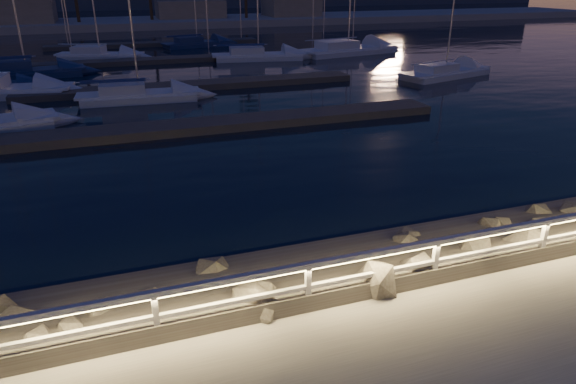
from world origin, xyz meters
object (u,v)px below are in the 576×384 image
Objects in this scene: sailboat_l at (346,49)px; sailboat_f at (136,94)px; sailboat_g at (256,55)px; sailboat_n at (98,55)px; sailboat_k at (195,43)px; sailboat_i at (23,72)px; guard_rail at (393,259)px; sailboat_h at (444,72)px.

sailboat_f is at bearing -156.63° from sailboat_l.
sailboat_f is 0.87× the size of sailboat_g.
sailboat_g is 14.17m from sailboat_n.
sailboat_k is at bearing 50.61° from sailboat_n.
sailboat_k is at bearing 35.86° from sailboat_i.
sailboat_f reaches higher than guard_rail.
sailboat_f is at bearing -64.34° from sailboat_n.
sailboat_n is (-9.77, -5.92, 0.03)m from sailboat_k.
sailboat_g reaches higher than sailboat_k.
sailboat_l reaches higher than sailboat_i.
guard_rail is 23.70m from sailboat_f.
sailboat_h reaches higher than guard_rail.
sailboat_f is 12.69m from sailboat_i.
sailboat_i reaches higher than sailboat_n.
sailboat_l is 1.34× the size of sailboat_n.
sailboat_k is 0.97× the size of sailboat_n.
sailboat_i is at bearing 107.90° from guard_rail.
sailboat_h is 1.08× the size of sailboat_k.
sailboat_h is at bearing 52.91° from guard_rail.
sailboat_i is (-7.18, 10.46, 0.06)m from sailboat_f.
sailboat_h is at bearing 5.68° from sailboat_f.
sailboat_k is (4.00, 47.67, -0.97)m from guard_rail.
sailboat_h reaches higher than sailboat_f.
sailboat_h is (10.71, -12.65, -0.03)m from sailboat_g.
sailboat_k reaches higher than sailboat_f.
sailboat_h is 30.72m from sailboat_i.
sailboat_h is at bearing -40.56° from sailboat_g.
guard_rail is at bearing -125.08° from sailboat_l.
sailboat_f is 21.95m from sailboat_h.
guard_rail is 40.87m from sailboat_l.
guard_rail is 3.56× the size of sailboat_k.
sailboat_g reaches higher than sailboat_h.
sailboat_h is 0.98× the size of sailboat_i.
sailboat_n is (-13.25, 5.03, -0.00)m from sailboat_g.
sailboat_n is (-23.96, 17.69, 0.03)m from sailboat_h.
sailboat_k is 0.73× the size of sailboat_l.
sailboat_n reaches higher than guard_rail.
sailboat_h is 27.54m from sailboat_k.
sailboat_l is (9.04, 0.64, 0.04)m from sailboat_g.
sailboat_g is 16.58m from sailboat_h.
guard_rail is 3.31× the size of sailboat_h.
sailboat_g reaches higher than sailboat_n.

